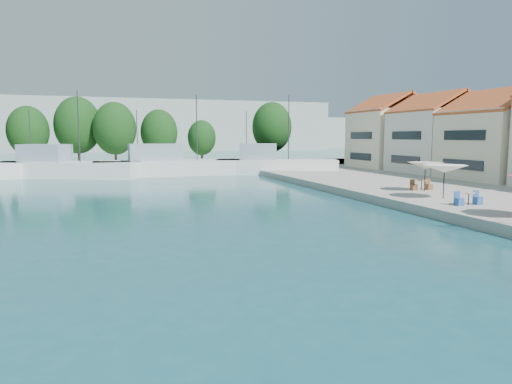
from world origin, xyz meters
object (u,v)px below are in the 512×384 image
object	(u,v)px
trawler_02	(63,168)
umbrella_white	(445,169)
trawler_03	(177,166)
umbrella_cream	(425,166)
trawler_04	(273,165)

from	to	relation	value
trawler_02	umbrella_white	size ratio (longest dim) A/B	5.79
trawler_03	umbrella_cream	distance (m)	31.25
trawler_02	umbrella_cream	bearing A→B (deg)	-21.35
trawler_02	umbrella_cream	xyz separation A→B (m)	(27.45, -27.94, 1.46)
umbrella_cream	trawler_02	bearing A→B (deg)	134.49
trawler_04	umbrella_white	size ratio (longest dim) A/B	5.26
trawler_02	trawler_04	world-z (taller)	same
trawler_04	umbrella_cream	xyz separation A→B (m)	(2.78, -25.35, 1.46)
trawler_02	umbrella_cream	world-z (taller)	trawler_02
trawler_02	umbrella_white	distance (m)	41.01
umbrella_white	umbrella_cream	xyz separation A→B (m)	(1.44, 3.73, -0.05)
trawler_02	trawler_03	xyz separation A→B (m)	(12.89, -0.33, -0.00)
trawler_04	umbrella_white	bearing A→B (deg)	-67.22
trawler_04	umbrella_white	xyz separation A→B (m)	(1.34, -29.08, 1.51)
trawler_02	trawler_04	distance (m)	24.80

